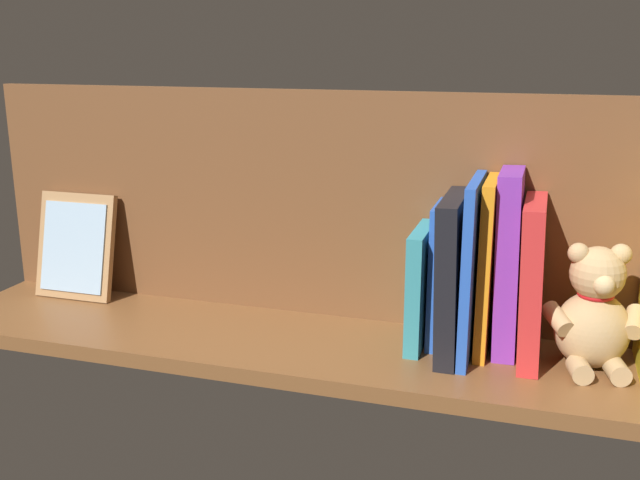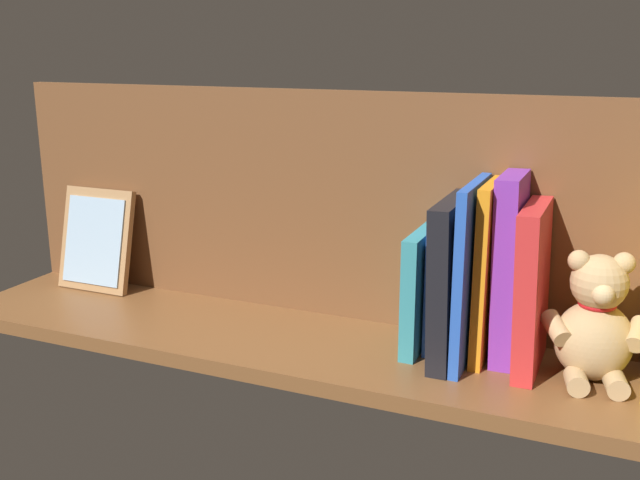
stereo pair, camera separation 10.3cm
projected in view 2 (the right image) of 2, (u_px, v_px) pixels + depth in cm
name	position (u px, v px, depth cm)	size (l,w,h in cm)	color
ground_plane	(320.00, 346.00, 106.77)	(117.41, 25.35, 2.20)	brown
shelf_back_panel	(347.00, 207.00, 111.22)	(117.41, 1.50, 34.71)	brown
teddy_bear	(595.00, 324.00, 92.10)	(13.32, 12.15, 16.79)	tan
book_1	(532.00, 288.00, 94.78)	(2.74, 13.75, 21.72)	red
book_2	(510.00, 269.00, 97.17)	(3.01, 10.19, 25.16)	purple
book_3	(487.00, 272.00, 97.74)	(1.61, 11.61, 24.05)	orange
book_4	(470.00, 273.00, 96.84)	(1.33, 15.19, 24.27)	blue
book_5	(451.00, 280.00, 98.00)	(2.76, 15.42, 21.82)	black
book_6	(438.00, 278.00, 101.67)	(1.32, 9.78, 20.10)	blue
book_7	(420.00, 290.00, 101.75)	(2.11, 12.43, 16.76)	teal
picture_frame_leaning	(96.00, 240.00, 126.84)	(13.82, 5.57, 17.44)	#A87A4C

